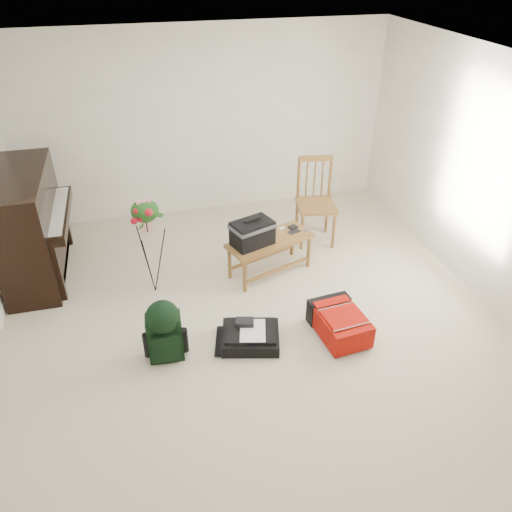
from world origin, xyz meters
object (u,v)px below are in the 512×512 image
object	(u,v)px
green_backpack	(164,328)
flower_stand	(150,247)
piano	(32,228)
bench	(257,233)
dining_chair	(315,202)
black_duffel	(250,336)
red_suitcase	(338,320)

from	to	relation	value
green_backpack	flower_stand	world-z (taller)	flower_stand
piano	bench	distance (m)	2.53
bench	flower_stand	world-z (taller)	flower_stand
green_backpack	flower_stand	size ratio (longest dim) A/B	0.54
piano	green_backpack	distance (m)	2.21
dining_chair	green_backpack	xyz separation A→B (m)	(-2.08, -1.72, -0.18)
piano	black_duffel	distance (m)	2.80
bench	green_backpack	size ratio (longest dim) A/B	1.70
dining_chair	red_suitcase	world-z (taller)	dining_chair
red_suitcase	bench	bearing A→B (deg)	107.77
green_backpack	flower_stand	xyz separation A→B (m)	(-0.02, 1.09, 0.22)
piano	red_suitcase	bearing A→B (deg)	-31.88
bench	dining_chair	distance (m)	1.09
green_backpack	bench	bearing A→B (deg)	47.46
bench	black_duffel	distance (m)	1.29
black_duffel	dining_chair	bearing A→B (deg)	67.91
dining_chair	piano	bearing A→B (deg)	-172.03
bench	red_suitcase	bearing A→B (deg)	-85.89
piano	green_backpack	size ratio (longest dim) A/B	2.36
red_suitcase	flower_stand	xyz separation A→B (m)	(-1.71, 1.15, 0.43)
bench	dining_chair	world-z (taller)	dining_chair
dining_chair	green_backpack	world-z (taller)	dining_chair
piano	flower_stand	xyz separation A→B (m)	(1.25, -0.70, -0.03)
piano	dining_chair	size ratio (longest dim) A/B	1.38
black_duffel	green_backpack	bearing A→B (deg)	-166.50
piano	dining_chair	distance (m)	3.36
green_backpack	black_duffel	bearing A→B (deg)	2.42
red_suitcase	green_backpack	world-z (taller)	green_backpack
piano	red_suitcase	world-z (taller)	piano
black_duffel	green_backpack	size ratio (longest dim) A/B	1.01
bench	dining_chair	bearing A→B (deg)	12.98
black_duffel	bench	bearing A→B (deg)	86.90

